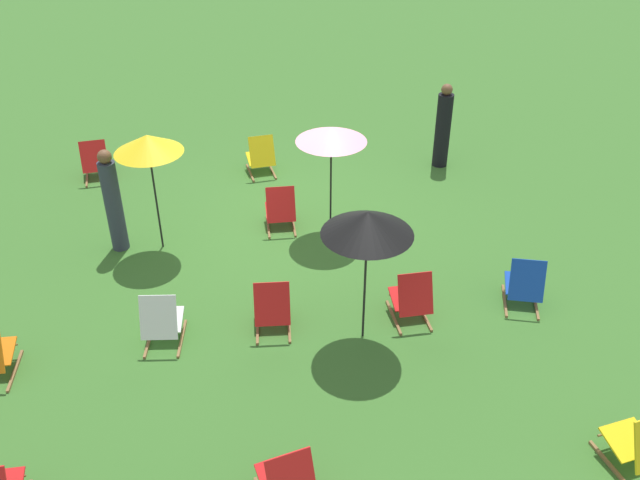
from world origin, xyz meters
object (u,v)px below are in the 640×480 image
Objects in this scene: deckchair_5 at (272,308)px; person_1 at (443,128)px; deckchair_2 at (280,210)px; deckchair_6 at (640,444)px; deckchair_7 at (162,321)px; deckchair_9 at (412,299)px; deckchair_0 at (261,157)px; deckchair_1 at (524,285)px; deckchair_10 at (96,162)px; umbrella_2 at (368,223)px; umbrella_0 at (148,144)px; person_0 at (113,203)px; umbrella_1 at (331,135)px.

deckchair_5 is 0.49× the size of person_1.
deckchair_2 and deckchair_6 have the same top height.
deckchair_7 is 3.41m from deckchair_9.
deckchair_9 is at bearing -68.46° from deckchair_6.
deckchair_1 is at bearing 118.51° from deckchair_0.
deckchair_10 is 0.42× the size of umbrella_2.
deckchair_1 is at bearing -172.08° from umbrella_2.
deckchair_1 is at bearing 136.38° from deckchair_10.
deckchair_0 is at bearing -71.93° from deckchair_9.
deckchair_7 is 5.27m from deckchair_10.
deckchair_0 is 5.12m from deckchair_9.
umbrella_0 reaches higher than deckchair_5.
umbrella_2 is 1.12× the size of person_0.
umbrella_2 is (-4.21, 5.28, 1.44)m from deckchair_10.
person_1 is at bearing 170.45° from deckchair_10.
deckchair_5 is at bearing 36.56° from person_1.
deckchair_0 is at bearing -65.67° from umbrella_1.
deckchair_5 is 5.99m from person_1.
deckchair_5 is 0.42× the size of umbrella_0.
deckchair_10 is at bearing -51.48° from umbrella_2.
deckchair_1 is 1.04× the size of deckchair_10.
person_0 reaches higher than deckchair_7.
deckchair_2 is at bearing -93.81° from deckchair_5.
deckchair_0 is at bearing -84.25° from deckchair_2.
deckchair_7 is 2.85m from umbrella_0.
deckchair_7 is 1.00× the size of deckchair_10.
umbrella_1 is 0.96× the size of umbrella_2.
deckchair_1 is 0.46× the size of umbrella_1.
deckchair_6 is at bearing 75.20° from person_1.
deckchair_6 is 0.42× the size of umbrella_0.
deckchair_1 is at bearing 73.69° from person_1.
deckchair_1 is 4.65m from person_1.
umbrella_2 reaches higher than deckchair_10.
deckchair_5 is at bearing 80.41° from deckchair_0.
person_0 is at bearing 35.64° from deckchair_0.
umbrella_0 reaches higher than umbrella_2.
deckchair_5 is 3.38m from person_0.
deckchair_2 is 2.67m from deckchair_5.
deckchair_6 is 3.88m from umbrella_2.
umbrella_2 reaches higher than person_1.
umbrella_1 is (-0.83, 0.17, 1.40)m from deckchair_2.
deckchair_5 is at bearing -170.74° from deckchair_7.
deckchair_5 is at bearing 64.46° from umbrella_1.
deckchair_2 is 0.42× the size of umbrella_2.
umbrella_1 is at bearing 106.72° from deckchair_0.
person_0 reaches higher than deckchair_5.
deckchair_5 and deckchair_9 have the same top height.
deckchair_10 is (3.16, -0.23, 0.00)m from deckchair_0.
deckchair_6 is 0.42× the size of umbrella_2.
umbrella_0 reaches higher than deckchair_0.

